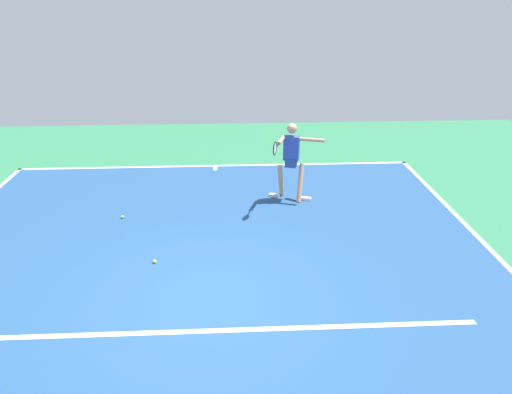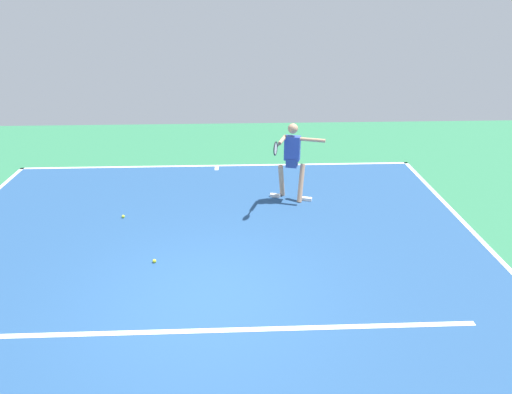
# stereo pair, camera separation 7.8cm
# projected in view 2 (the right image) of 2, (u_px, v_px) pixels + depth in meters

# --- Properties ---
(ground_plane) EXTENTS (21.31, 21.31, 0.00)m
(ground_plane) POSITION_uv_depth(u_px,v_px,m) (205.00, 300.00, 7.67)
(ground_plane) COLOR #2D754C
(court_surface) EXTENTS (10.60, 12.52, 0.00)m
(court_surface) POSITION_uv_depth(u_px,v_px,m) (205.00, 300.00, 7.67)
(court_surface) COLOR navy
(court_surface) RESTS_ON ground_plane
(court_line_baseline_near) EXTENTS (10.60, 0.10, 0.01)m
(court_line_baseline_near) POSITION_uv_depth(u_px,v_px,m) (217.00, 166.00, 13.36)
(court_line_baseline_near) COLOR white
(court_line_baseline_near) RESTS_ON ground_plane
(court_line_service) EXTENTS (7.95, 0.10, 0.01)m
(court_line_service) POSITION_uv_depth(u_px,v_px,m) (202.00, 331.00, 6.97)
(court_line_service) COLOR white
(court_line_service) RESTS_ON ground_plane
(court_line_centre_mark) EXTENTS (0.10, 0.30, 0.01)m
(court_line_centre_mark) POSITION_uv_depth(u_px,v_px,m) (217.00, 168.00, 13.17)
(court_line_centre_mark) COLOR white
(court_line_centre_mark) RESTS_ON ground_plane
(tennis_player) EXTENTS (1.20, 1.22, 1.80)m
(tennis_player) POSITION_uv_depth(u_px,v_px,m) (292.00, 157.00, 10.86)
(tennis_player) COLOR tan
(tennis_player) RESTS_ON ground_plane
(tennis_ball_far_corner) EXTENTS (0.07, 0.07, 0.07)m
(tennis_ball_far_corner) POSITION_uv_depth(u_px,v_px,m) (154.00, 261.00, 8.68)
(tennis_ball_far_corner) COLOR yellow
(tennis_ball_far_corner) RESTS_ON ground_plane
(tennis_ball_by_baseline) EXTENTS (0.07, 0.07, 0.07)m
(tennis_ball_by_baseline) POSITION_uv_depth(u_px,v_px,m) (123.00, 216.00, 10.35)
(tennis_ball_by_baseline) COLOR #CCE033
(tennis_ball_by_baseline) RESTS_ON ground_plane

